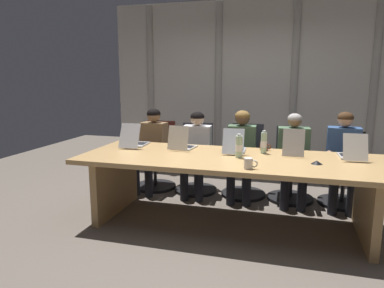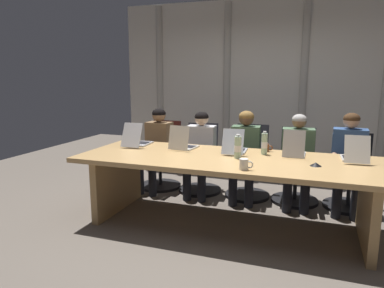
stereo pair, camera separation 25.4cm
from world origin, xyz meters
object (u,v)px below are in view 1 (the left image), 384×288
at_px(office_chair_center, 245,169).
at_px(person_left_mid, 196,148).
at_px(laptop_right_end, 352,153).
at_px(office_chair_left_end, 156,163).
at_px(conference_mic_left_side, 317,162).
at_px(coffee_mug_far, 249,163).
at_px(water_bottle_primary, 264,143).
at_px(office_chair_left_mid, 196,166).
at_px(water_bottle_secondary, 239,147).
at_px(office_chair_right_end, 344,177).
at_px(laptop_center, 234,147).
at_px(person_left_end, 151,145).
at_px(person_right_mid, 293,154).
at_px(person_right_end, 343,155).
at_px(laptop_right_mid, 293,150).
at_px(office_chair_right_mid, 291,173).
at_px(person_center, 241,149).
at_px(coffee_mug_near, 264,147).
at_px(laptop_left_end, 135,142).
at_px(laptop_left_mid, 182,144).

height_order(office_chair_center, person_left_mid, person_left_mid).
height_order(laptop_right_end, office_chair_left_end, laptop_right_end).
bearing_deg(conference_mic_left_side, office_chair_center, 126.82).
distance_m(office_chair_center, coffee_mug_far, 1.58).
bearing_deg(office_chair_left_end, water_bottle_primary, 66.72).
height_order(office_chair_left_mid, water_bottle_secondary, water_bottle_secondary).
xyz_separation_m(office_chair_left_end, office_chair_right_end, (2.56, -0.00, -0.01)).
bearing_deg(laptop_center, office_chair_left_end, 54.34).
xyz_separation_m(person_left_end, person_right_mid, (1.93, 0.00, -0.01)).
height_order(person_right_mid, person_right_end, person_right_end).
height_order(laptop_right_mid, person_right_end, person_right_end).
distance_m(laptop_right_end, office_chair_right_end, 0.91).
bearing_deg(person_right_mid, office_chair_right_mid, -178.79).
bearing_deg(person_right_end, office_chair_left_mid, -92.09).
distance_m(person_center, coffee_mug_far, 1.37).
height_order(office_chair_left_end, water_bottle_secondary, water_bottle_secondary).
relative_size(person_center, conference_mic_left_side, 10.63).
xyz_separation_m(laptop_right_mid, coffee_mug_near, (-0.33, 0.16, -0.02)).
relative_size(person_right_end, coffee_mug_near, 9.04).
bearing_deg(person_right_end, laptop_right_end, 2.48).
xyz_separation_m(laptop_left_end, office_chair_right_end, (2.53, 0.78, -0.47)).
height_order(person_right_end, water_bottle_secondary, person_right_end).
distance_m(person_left_mid, person_right_end, 1.86).
xyz_separation_m(laptop_left_end, office_chair_center, (1.26, 0.78, -0.46)).
xyz_separation_m(laptop_right_end, person_center, (-1.25, 0.62, -0.15)).
relative_size(laptop_right_end, office_chair_left_mid, 0.45).
distance_m(laptop_left_end, laptop_right_end, 2.48).
bearing_deg(office_chair_right_mid, laptop_right_mid, -0.49).
relative_size(laptop_right_end, person_center, 0.36).
distance_m(laptop_left_mid, person_left_end, 0.93).
xyz_separation_m(office_chair_left_mid, water_bottle_secondary, (0.75, -1.05, 0.52)).
bearing_deg(laptop_right_end, person_right_mid, 40.75).
bearing_deg(person_right_end, person_left_mid, -87.25).
bearing_deg(office_chair_left_mid, office_chair_right_end, 81.88).
bearing_deg(office_chair_right_end, water_bottle_secondary, -41.65).
relative_size(person_right_mid, coffee_mug_far, 8.81).
bearing_deg(laptop_center, conference_mic_left_side, -115.13).
bearing_deg(laptop_left_mid, person_left_end, 51.41).
distance_m(laptop_left_end, laptop_center, 1.24).
relative_size(office_chair_center, person_center, 0.82).
bearing_deg(office_chair_right_end, person_left_end, -79.34).
xyz_separation_m(laptop_right_end, water_bottle_primary, (-0.91, 0.01, 0.06)).
relative_size(laptop_left_mid, conference_mic_left_side, 3.49).
height_order(laptop_center, water_bottle_secondary, laptop_center).
height_order(office_chair_left_mid, water_bottle_primary, water_bottle_primary).
distance_m(office_chair_left_mid, person_center, 0.74).
bearing_deg(office_chair_right_mid, office_chair_left_end, -90.87).
distance_m(water_bottle_primary, conference_mic_left_side, 0.66).
distance_m(laptop_left_mid, conference_mic_left_side, 1.53).
bearing_deg(office_chair_left_mid, person_center, 68.33).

